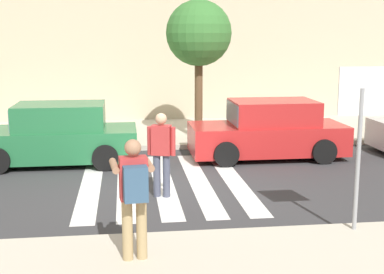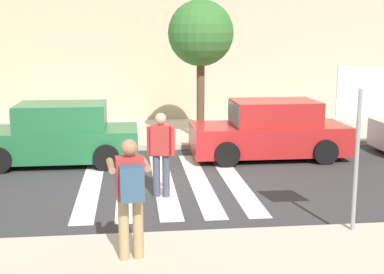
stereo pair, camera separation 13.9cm
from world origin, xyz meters
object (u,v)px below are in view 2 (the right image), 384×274
at_px(stop_sign, 359,113).
at_px(photographer_with_backpack, 130,189).
at_px(street_tree_center, 201,34).
at_px(pedestrian_crossing, 161,150).
at_px(parked_car_green, 58,136).
at_px(parked_car_red, 270,131).

distance_m(stop_sign, photographer_with_backpack, 3.76).
bearing_deg(street_tree_center, pedestrian_crossing, -105.72).
distance_m(stop_sign, parked_car_green, 8.01).
bearing_deg(pedestrian_crossing, parked_car_red, 45.60).
distance_m(pedestrian_crossing, parked_car_green, 4.00).
bearing_deg(stop_sign, street_tree_center, 100.39).
bearing_deg(stop_sign, parked_car_red, 88.66).
xyz_separation_m(stop_sign, parked_car_green, (-5.40, 5.76, -1.34)).
bearing_deg(pedestrian_crossing, photographer_with_backpack, -100.33).
distance_m(parked_car_green, parked_car_red, 5.53).
bearing_deg(stop_sign, photographer_with_backpack, -167.92).
bearing_deg(photographer_with_backpack, street_tree_center, 76.34).
bearing_deg(parked_car_green, parked_car_red, 0.00).
distance_m(photographer_with_backpack, parked_car_green, 6.79).
bearing_deg(parked_car_red, pedestrian_crossing, -134.40).
height_order(photographer_with_backpack, pedestrian_crossing, photographer_with_backpack).
xyz_separation_m(photographer_with_backpack, street_tree_center, (2.11, 8.70, 2.10)).
xyz_separation_m(pedestrian_crossing, street_tree_center, (1.50, 5.33, 2.29)).
bearing_deg(street_tree_center, photographer_with_backpack, -103.66).
xyz_separation_m(stop_sign, street_tree_center, (-1.45, 7.94, 1.20)).
xyz_separation_m(pedestrian_crossing, parked_car_red, (3.09, 3.16, -0.25)).
height_order(stop_sign, pedestrian_crossing, stop_sign).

